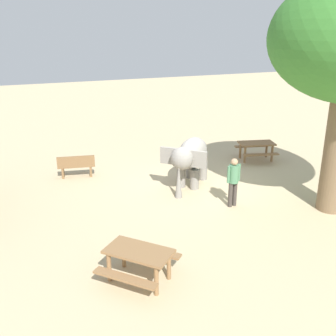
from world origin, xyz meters
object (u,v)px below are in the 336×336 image
Objects in this scene: elephant at (190,157)px; picnic_table_far at (139,258)px; person_handler at (233,179)px; picnic_table_near at (256,147)px; wooden_bench at (76,166)px.

picnic_table_far is (-4.74, 3.51, -0.51)m from elephant.
picnic_table_near is at bearing -51.04° from person_handler.
person_handler is 6.17m from wooden_bench.
person_handler is at bearing -36.04° from wooden_bench.
picnic_table_near is (-0.84, -7.56, 0.12)m from wooden_bench.
person_handler reaches higher than picnic_table_far.
picnic_table_far is (-6.30, 7.40, 0.00)m from picnic_table_near.
elephant is 5.92m from picnic_table_far.
wooden_bench is 7.14m from picnic_table_far.
elephant reaches higher than person_handler.
elephant is 4.22m from picnic_table_near.
elephant is at bearing -22.16° from wooden_bench.
elephant is at bearing 5.44° from person_handler.
person_handler is (-2.10, -0.52, -0.15)m from elephant.
picnic_table_near is at bearing 4.65° from wooden_bench.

